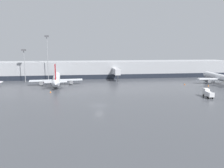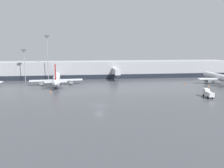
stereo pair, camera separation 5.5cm
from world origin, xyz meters
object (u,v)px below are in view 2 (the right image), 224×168
(apron_light_mast_0, at_px, (47,46))
(apron_light_mast_3, at_px, (24,56))
(service_truck_0, at_px, (208,93))
(parked_jet_2, at_px, (56,79))
(traffic_cone_1, at_px, (185,84))
(parked_jet_0, at_px, (221,78))
(traffic_cone_2, at_px, (50,92))
(traffic_cone_0, at_px, (208,85))

(apron_light_mast_0, bearing_deg, apron_light_mast_3, -169.82)
(service_truck_0, distance_m, apron_light_mast_3, 81.51)
(parked_jet_2, relative_size, service_truck_0, 5.94)
(service_truck_0, bearing_deg, traffic_cone_1, -2.30)
(apron_light_mast_0, bearing_deg, traffic_cone_1, -18.15)
(parked_jet_0, height_order, traffic_cone_2, parked_jet_0)
(parked_jet_2, bearing_deg, apron_light_mast_3, 50.43)
(parked_jet_2, height_order, traffic_cone_2, parked_jet_2)
(traffic_cone_0, distance_m, apron_light_mast_0, 76.41)
(service_truck_0, bearing_deg, traffic_cone_2, 81.28)
(service_truck_0, relative_size, traffic_cone_2, 9.13)
(apron_light_mast_0, bearing_deg, service_truck_0, -38.50)
(parked_jet_2, bearing_deg, apron_light_mast_0, 17.21)
(traffic_cone_2, relative_size, apron_light_mast_0, 0.03)
(parked_jet_0, distance_m, parked_jet_2, 74.62)
(traffic_cone_0, xyz_separation_m, apron_light_mast_3, (-80.74, 23.24, 12.27))
(parked_jet_0, relative_size, traffic_cone_0, 52.03)
(traffic_cone_1, bearing_deg, parked_jet_0, 1.90)
(traffic_cone_0, bearing_deg, traffic_cone_2, -175.59)
(traffic_cone_0, height_order, apron_light_mast_3, apron_light_mast_3)
(traffic_cone_0, distance_m, traffic_cone_2, 65.48)
(parked_jet_0, bearing_deg, traffic_cone_0, 124.94)
(parked_jet_2, distance_m, apron_light_mast_0, 20.01)
(service_truck_0, relative_size, apron_light_mast_0, 0.26)
(traffic_cone_1, relative_size, traffic_cone_2, 1.03)
(parked_jet_2, xyz_separation_m, traffic_cone_1, (56.56, -7.46, -2.33))
(parked_jet_0, height_order, traffic_cone_1, parked_jet_0)
(parked_jet_2, distance_m, apron_light_mast_3, 21.61)
(parked_jet_2, bearing_deg, parked_jet_0, -100.25)
(traffic_cone_0, relative_size, traffic_cone_2, 1.03)
(apron_light_mast_0, bearing_deg, traffic_cone_0, -19.71)
(traffic_cone_0, distance_m, traffic_cone_1, 9.71)
(traffic_cone_2, bearing_deg, parked_jet_2, 88.89)
(parked_jet_2, distance_m, traffic_cone_1, 57.10)
(parked_jet_0, bearing_deg, parked_jet_2, 89.29)
(parked_jet_2, relative_size, traffic_cone_0, 52.51)
(parked_jet_2, xyz_separation_m, apron_light_mast_0, (-5.22, 12.80, 14.47))
(apron_light_mast_0, bearing_deg, parked_jet_0, -13.89)
(service_truck_0, height_order, traffic_cone_2, service_truck_0)
(parked_jet_0, distance_m, apron_light_mast_0, 83.16)
(traffic_cone_0, height_order, apron_light_mast_0, apron_light_mast_0)
(traffic_cone_1, xyz_separation_m, traffic_cone_2, (-56.90, -9.92, -0.01))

